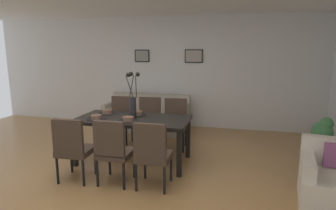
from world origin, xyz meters
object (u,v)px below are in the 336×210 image
object	(u,v)px
framed_picture_left	(142,56)
framed_picture_center	(194,56)
centerpiece_vase	(133,101)
bowl_far_left	(128,118)
dining_chair_far_right	(149,119)
sofa	(148,118)
dining_chair_near_right	(121,118)
dining_chair_near_left	(73,147)
dining_chair_mid_left	(152,152)
dining_chair_mid_right	(175,121)
bowl_near_right	(107,111)
potted_plant	(323,133)
bowl_far_right	(137,113)
dining_table	(133,123)
bowl_near_left	(96,116)
dining_chair_far_left	(113,149)

from	to	relation	value
framed_picture_left	framed_picture_center	distance (m)	1.25
centerpiece_vase	bowl_far_left	xyz separation A→B (m)	(-0.00, -0.20, -0.24)
dining_chair_far_right	sofa	distance (m)	1.10
dining_chair_near_right	centerpiece_vase	world-z (taller)	centerpiece_vase
dining_chair_near_left	centerpiece_vase	world-z (taller)	centerpiece_vase
dining_chair_far_right	framed_picture_left	distance (m)	2.03
dining_chair_near_right	sofa	size ratio (longest dim) A/B	0.49
bowl_far_left	dining_chair_mid_left	bearing A→B (deg)	-47.94
dining_chair_mid_right	bowl_near_right	size ratio (longest dim) A/B	5.41
potted_plant	centerpiece_vase	bearing A→B (deg)	-160.59
dining_chair_near_left	dining_chair_mid_right	size ratio (longest dim) A/B	1.00
dining_chair_far_right	bowl_far_right	xyz separation A→B (m)	(0.00, -0.66, 0.27)
dining_table	bowl_far_left	xyz separation A→B (m)	(-0.00, -0.20, 0.12)
dining_chair_far_right	bowl_near_right	xyz separation A→B (m)	(-0.54, -0.66, 0.27)
framed_picture_left	dining_chair_mid_left	bearing A→B (deg)	-69.69
potted_plant	dining_chair_near_left	bearing A→B (deg)	-151.70
dining_chair_near_left	centerpiece_vase	size ratio (longest dim) A/B	1.25
bowl_near_right	potted_plant	distance (m)	3.79
dining_chair_far_right	dining_chair_mid_right	world-z (taller)	same
bowl_near_left	dining_table	bearing A→B (deg)	20.62
centerpiece_vase	bowl_far_left	bearing A→B (deg)	-90.26
dining_chair_far_left	centerpiece_vase	bearing A→B (deg)	91.43
dining_chair_near_right	framed_picture_center	size ratio (longest dim) A/B	2.21
dining_chair_far_left	centerpiece_vase	xyz separation A→B (m)	(-0.02, 0.84, 0.51)
dining_chair_far_left	dining_chair_mid_left	world-z (taller)	same
dining_chair_mid_right	bowl_near_right	bearing A→B (deg)	-148.93
dining_chair_mid_right	bowl_far_right	xyz separation A→B (m)	(-0.52, -0.64, 0.27)
centerpiece_vase	framed_picture_left	xyz separation A→B (m)	(-0.63, 2.39, 0.66)
dining_chair_far_right	centerpiece_vase	bearing A→B (deg)	-89.67
sofa	dining_chair_mid_right	bearing A→B (deg)	-50.45
framed_picture_center	dining_chair_far_right	bearing A→B (deg)	-112.31
dining_chair_far_right	bowl_far_right	world-z (taller)	dining_chair_far_right
dining_chair_mid_left	centerpiece_vase	size ratio (longest dim) A/B	1.25
bowl_far_right	dining_chair_near_right	bearing A→B (deg)	131.75
bowl_far_left	dining_table	bearing A→B (deg)	90.00
bowl_far_right	framed_picture_center	bearing A→B (deg)	74.04
dining_chair_mid_left	bowl_near_right	bearing A→B (deg)	136.93
bowl_near_right	dining_chair_near_left	bearing A→B (deg)	-90.78
sofa	bowl_far_right	bearing A→B (deg)	-78.40
dining_chair_far_left	bowl_far_right	bearing A→B (deg)	91.20
bowl_far_right	dining_chair_far_right	bearing A→B (deg)	90.35
centerpiece_vase	bowl_near_left	world-z (taller)	centerpiece_vase
dining_chair_near_left	bowl_near_left	bearing A→B (deg)	88.74
dining_chair_near_left	centerpiece_vase	bearing A→B (deg)	57.72
potted_plant	bowl_near_left	bearing A→B (deg)	-160.40
bowl_far_left	bowl_far_right	size ratio (longest dim) A/B	1.00
bowl_near_left	bowl_far_left	world-z (taller)	same
centerpiece_vase	bowl_far_left	world-z (taller)	centerpiece_vase
dining_chair_far_left	framed_picture_center	distance (m)	3.49
dining_chair_far_right	bowl_near_right	bearing A→B (deg)	-129.28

